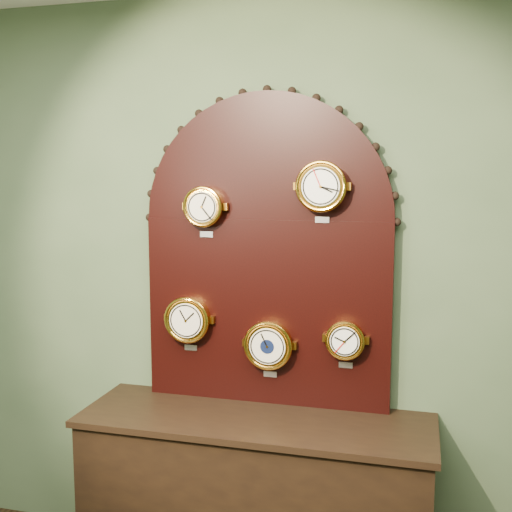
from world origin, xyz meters
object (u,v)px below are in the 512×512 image
(arabic_clock, at_px, (322,186))
(tide_clock, at_px, (345,340))
(hygrometer, at_px, (188,319))
(barometer, at_px, (269,345))
(shop_counter, at_px, (255,504))
(display_board, at_px, (267,241))
(roman_clock, at_px, (204,207))

(arabic_clock, distance_m, tide_clock, 0.72)
(hygrometer, bearing_deg, barometer, -0.04)
(hygrometer, bearing_deg, shop_counter, -21.86)
(shop_counter, relative_size, barometer, 5.54)
(shop_counter, relative_size, hygrometer, 5.66)
(display_board, bearing_deg, tide_clock, -9.47)
(roman_clock, relative_size, barometer, 0.86)
(shop_counter, distance_m, display_board, 1.25)
(barometer, bearing_deg, hygrometer, 179.96)
(roman_clock, height_order, arabic_clock, arabic_clock)
(roman_clock, distance_m, arabic_clock, 0.57)
(barometer, bearing_deg, roman_clock, 179.78)
(shop_counter, bearing_deg, hygrometer, 158.14)
(roman_clock, distance_m, hygrometer, 0.56)
(shop_counter, height_order, roman_clock, roman_clock)
(roman_clock, bearing_deg, hygrometer, -179.40)
(hygrometer, height_order, barometer, hygrometer)
(display_board, height_order, tide_clock, display_board)
(roman_clock, bearing_deg, shop_counter, -27.80)
(arabic_clock, relative_size, barometer, 0.99)
(shop_counter, bearing_deg, display_board, 90.00)
(shop_counter, height_order, arabic_clock, arabic_clock)
(arabic_clock, xyz_separation_m, tide_clock, (0.12, 0.00, -0.71))
(arabic_clock, distance_m, barometer, 0.79)
(shop_counter, height_order, hygrometer, hygrometer)
(roman_clock, height_order, barometer, roman_clock)
(shop_counter, bearing_deg, tide_clock, 21.49)
(tide_clock, bearing_deg, barometer, -179.76)
(tide_clock, bearing_deg, hygrometer, -179.91)
(shop_counter, bearing_deg, barometer, 79.69)
(display_board, distance_m, tide_clock, 0.59)
(shop_counter, xyz_separation_m, barometer, (0.03, 0.15, 0.73))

